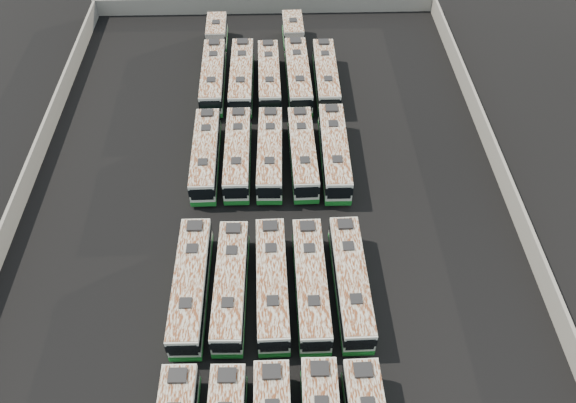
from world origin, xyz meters
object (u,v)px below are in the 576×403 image
(bus_midfront_far_right, at_px, (351,282))
(bus_midback_far_right, at_px, (334,152))
(bus_back_far_right, at_px, (326,76))
(bus_midback_center, at_px, (270,153))
(bus_midfront_left, at_px, (231,285))
(bus_midback_far_left, at_px, (206,155))
(bus_back_center, at_px, (269,77))
(bus_midfront_center, at_px, (272,283))
(bus_back_left, at_px, (242,77))
(bus_back_right, at_px, (296,60))
(bus_midback_right, at_px, (303,153))
(bus_midback_left, at_px, (238,154))
(bus_midfront_right, at_px, (311,283))
(bus_midfront_far_left, at_px, (191,285))
(bus_back_far_left, at_px, (215,61))

(bus_midfront_far_right, bearing_deg, bus_midback_far_right, 89.12)
(bus_back_far_right, bearing_deg, bus_midback_center, -116.61)
(bus_midfront_left, xyz_separation_m, bus_midback_far_left, (-3.03, 15.04, 0.00))
(bus_midback_far_left, distance_m, bus_back_center, 14.05)
(bus_midfront_center, xyz_separation_m, bus_midback_center, (-0.06, 15.00, -0.02))
(bus_back_left, xyz_separation_m, bus_back_right, (6.19, 3.11, -0.00))
(bus_midback_far_left, bearing_deg, bus_midback_far_right, -0.61)
(bus_midback_center, xyz_separation_m, bus_midback_right, (3.15, -0.02, -0.01))
(bus_midfront_left, bearing_deg, bus_midback_center, 79.51)
(bus_midfront_far_right, relative_size, bus_midback_left, 1.02)
(bus_midfront_right, xyz_separation_m, bus_back_center, (-3.12, 27.69, -0.02))
(bus_midback_center, bearing_deg, bus_midfront_right, -77.19)
(bus_midfront_far_left, bearing_deg, bus_midback_center, 67.87)
(bus_back_far_left, distance_m, bus_back_left, 4.51)
(bus_midfront_far_right, height_order, bus_midback_left, bus_midfront_far_right)
(bus_midfront_far_right, distance_m, bus_midback_left, 17.73)
(bus_midfront_far_left, distance_m, bus_midfront_far_right, 12.48)
(bus_midfront_center, relative_size, bus_midback_far_right, 0.97)
(bus_midfront_center, xyz_separation_m, bus_midback_far_left, (-6.24, 14.97, -0.02))
(bus_midfront_center, xyz_separation_m, bus_midfront_right, (3.04, -0.09, -0.01))
(bus_midback_left, distance_m, bus_back_far_left, 16.00)
(bus_midback_right, xyz_separation_m, bus_back_far_right, (3.17, 12.57, 0.01))
(bus_midfront_right, bearing_deg, bus_back_center, 95.55)
(bus_back_far_left, bearing_deg, bus_midfront_far_left, -90.73)
(bus_midfront_far_left, relative_size, bus_midback_left, 1.04)
(bus_back_far_left, bearing_deg, bus_midback_right, -59.86)
(bus_back_far_right, bearing_deg, bus_midback_right, -104.03)
(bus_back_far_right, bearing_deg, bus_back_center, 179.69)
(bus_back_center, bearing_deg, bus_back_right, 43.49)
(bus_midback_left, height_order, bus_midback_right, bus_midback_left)
(bus_midback_far_left, bearing_deg, bus_midfront_right, -58.98)
(bus_midfront_center, bearing_deg, bus_back_right, 83.16)
(bus_midfront_right, xyz_separation_m, bus_back_far_right, (3.22, 27.64, -0.00))
(bus_midfront_far_right, xyz_separation_m, bus_back_far_right, (0.09, 27.57, -0.02))
(bus_midfront_right, bearing_deg, bus_midback_far_right, 77.49)
(bus_midfront_far_left, distance_m, bus_back_right, 32.10)
(bus_midfront_left, distance_m, bus_back_center, 27.85)
(bus_midback_far_right, bearing_deg, bus_back_left, 126.88)
(bus_midback_left, height_order, bus_midback_center, same)
(bus_midback_left, bearing_deg, bus_back_far_right, 52.93)
(bus_back_left, bearing_deg, bus_back_far_right, 0.18)
(bus_midfront_right, bearing_deg, bus_midback_center, 100.74)
(bus_back_far_right, bearing_deg, bus_back_far_left, 165.95)
(bus_midfront_center, bearing_deg, bus_midfront_right, -2.77)
(bus_midfront_center, distance_m, bus_back_right, 30.85)
(bus_midfront_left, height_order, bus_back_left, bus_back_left)
(bus_midfront_left, height_order, bus_back_center, bus_midfront_left)
(bus_back_far_left, height_order, bus_back_left, bus_back_left)
(bus_midfront_right, height_order, bus_midback_left, bus_midfront_right)
(bus_midfront_far_right, height_order, bus_midback_center, bus_midfront_far_right)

